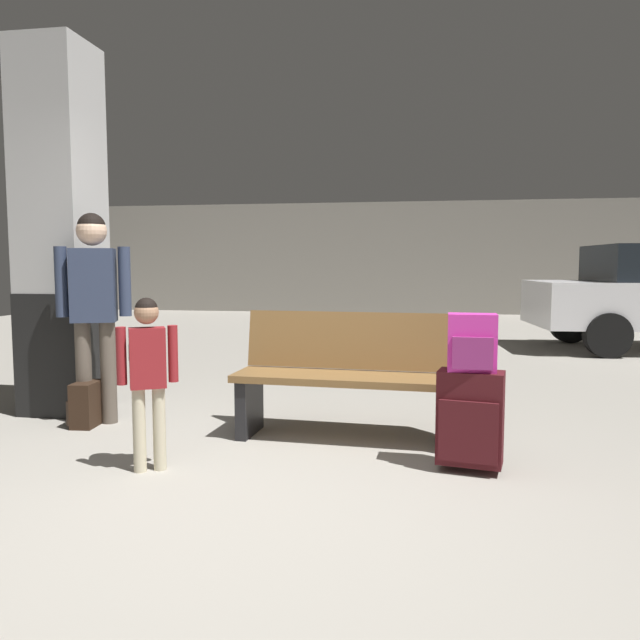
{
  "coord_description": "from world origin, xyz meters",
  "views": [
    {
      "loc": [
        0.91,
        -2.86,
        1.23
      ],
      "look_at": [
        0.22,
        1.3,
        0.85
      ],
      "focal_mm": 34.51,
      "sensor_mm": 36.0,
      "label": 1
    }
  ],
  "objects_px": {
    "backpack_bright": "(472,343)",
    "child": "(147,365)",
    "bench": "(349,376)",
    "adult": "(94,295)",
    "structural_pillar": "(61,232)",
    "backpack_dark_floor": "(86,404)",
    "suitcase": "(470,418)"
  },
  "relations": [
    {
      "from": "suitcase",
      "to": "backpack_bright",
      "type": "bearing_deg",
      "value": -29.09
    },
    {
      "from": "bench",
      "to": "backpack_bright",
      "type": "height_order",
      "value": "backpack_bright"
    },
    {
      "from": "structural_pillar",
      "to": "suitcase",
      "type": "height_order",
      "value": "structural_pillar"
    },
    {
      "from": "suitcase",
      "to": "backpack_dark_floor",
      "type": "height_order",
      "value": "suitcase"
    },
    {
      "from": "bench",
      "to": "adult",
      "type": "bearing_deg",
      "value": 177.87
    },
    {
      "from": "suitcase",
      "to": "backpack_bright",
      "type": "height_order",
      "value": "backpack_bright"
    },
    {
      "from": "structural_pillar",
      "to": "backpack_dark_floor",
      "type": "relative_size",
      "value": 8.86
    },
    {
      "from": "bench",
      "to": "adult",
      "type": "xyz_separation_m",
      "value": [
        -1.98,
        0.07,
        0.56
      ]
    },
    {
      "from": "backpack_bright",
      "to": "child",
      "type": "xyz_separation_m",
      "value": [
        -1.89,
        -0.3,
        -0.13
      ]
    },
    {
      "from": "adult",
      "to": "backpack_dark_floor",
      "type": "distance_m",
      "value": 0.84
    },
    {
      "from": "child",
      "to": "bench",
      "type": "bearing_deg",
      "value": 39.37
    },
    {
      "from": "structural_pillar",
      "to": "child",
      "type": "bearing_deg",
      "value": -44.39
    },
    {
      "from": "backpack_bright",
      "to": "child",
      "type": "height_order",
      "value": "child"
    },
    {
      "from": "child",
      "to": "backpack_dark_floor",
      "type": "distance_m",
      "value": 1.36
    },
    {
      "from": "suitcase",
      "to": "adult",
      "type": "xyz_separation_m",
      "value": [
        -2.77,
        0.67,
        0.68
      ]
    },
    {
      "from": "bench",
      "to": "backpack_dark_floor",
      "type": "distance_m",
      "value": 2.04
    },
    {
      "from": "backpack_dark_floor",
      "to": "backpack_bright",
      "type": "bearing_deg",
      "value": -11.68
    },
    {
      "from": "structural_pillar",
      "to": "bench",
      "type": "height_order",
      "value": "structural_pillar"
    },
    {
      "from": "backpack_bright",
      "to": "child",
      "type": "bearing_deg",
      "value": -170.94
    },
    {
      "from": "bench",
      "to": "suitcase",
      "type": "height_order",
      "value": "bench"
    },
    {
      "from": "structural_pillar",
      "to": "child",
      "type": "height_order",
      "value": "structural_pillar"
    },
    {
      "from": "backpack_bright",
      "to": "adult",
      "type": "height_order",
      "value": "adult"
    },
    {
      "from": "backpack_dark_floor",
      "to": "structural_pillar",
      "type": "bearing_deg",
      "value": 134.31
    },
    {
      "from": "backpack_bright",
      "to": "backpack_dark_floor",
      "type": "relative_size",
      "value": 1.0
    },
    {
      "from": "adult",
      "to": "child",
      "type": "bearing_deg",
      "value": -47.82
    },
    {
      "from": "child",
      "to": "adult",
      "type": "height_order",
      "value": "adult"
    },
    {
      "from": "structural_pillar",
      "to": "bench",
      "type": "relative_size",
      "value": 1.85
    },
    {
      "from": "suitcase",
      "to": "child",
      "type": "distance_m",
      "value": 1.94
    },
    {
      "from": "adult",
      "to": "suitcase",
      "type": "bearing_deg",
      "value": -13.61
    },
    {
      "from": "structural_pillar",
      "to": "backpack_dark_floor",
      "type": "bearing_deg",
      "value": -45.69
    },
    {
      "from": "structural_pillar",
      "to": "suitcase",
      "type": "bearing_deg",
      "value": -17.47
    },
    {
      "from": "structural_pillar",
      "to": "suitcase",
      "type": "relative_size",
      "value": 4.99
    }
  ]
}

